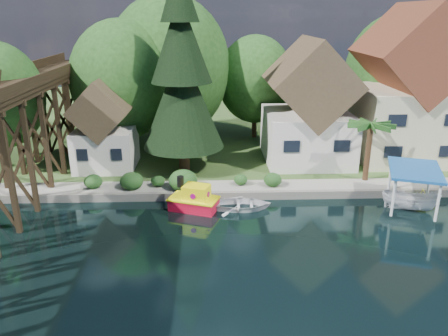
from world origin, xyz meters
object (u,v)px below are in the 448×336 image
at_px(house_center, 406,95).
at_px(shed, 105,130).
at_px(tugboat, 194,200).
at_px(boat_yellow, 424,195).
at_px(house_left, 308,110).
at_px(palm_tree, 371,127).
at_px(boat_white_a, 242,203).
at_px(conifer, 182,75).
at_px(boat_canopy, 412,192).

height_order(house_center, shed, house_center).
relative_size(tugboat, boat_yellow, 1.64).
distance_m(house_left, palm_tree, 6.77).
bearing_deg(boat_white_a, shed, 56.54).
relative_size(palm_tree, tugboat, 1.32).
relative_size(house_left, palm_tree, 2.15).
bearing_deg(conifer, tugboat, -81.73).
bearing_deg(house_left, shed, -175.23).
bearing_deg(boat_canopy, shed, 159.36).
height_order(boat_white_a, boat_yellow, boat_yellow).
relative_size(shed, boat_yellow, 3.31).
bearing_deg(boat_yellow, shed, 63.74).
distance_m(palm_tree, boat_yellow, 6.47).
xyz_separation_m(house_center, tugboat, (-19.06, -10.23, -5.67)).
relative_size(house_left, tugboat, 2.84).
relative_size(boat_white_a, boat_yellow, 1.78).
xyz_separation_m(house_center, boat_yellow, (-2.02, -9.66, -5.79)).
bearing_deg(shed, conifer, -6.89).
bearing_deg(conifer, boat_white_a, -58.46).
xyz_separation_m(conifer, boat_white_a, (4.52, -7.36, -8.21)).
bearing_deg(conifer, boat_yellow, -20.66).
distance_m(house_center, palm_tree, 8.19).
height_order(boat_canopy, boat_yellow, boat_canopy).
height_order(conifer, boat_yellow, conifer).
height_order(tugboat, boat_yellow, tugboat).
xyz_separation_m(palm_tree, tugboat, (-13.82, -4.10, -4.23)).
bearing_deg(house_center, boat_white_a, -146.88).
relative_size(house_center, palm_tree, 2.71).
relative_size(house_left, boat_white_a, 2.61).
height_order(house_center, tugboat, house_center).
bearing_deg(house_center, conifer, -172.00).
distance_m(house_left, boat_white_a, 12.64).
xyz_separation_m(house_center, boat_canopy, (-3.57, -10.83, -5.06)).
relative_size(tugboat, boat_white_a, 0.92).
height_order(house_left, palm_tree, house_left).
relative_size(shed, conifer, 0.46).
bearing_deg(house_left, tugboat, -135.96).
xyz_separation_m(shed, boat_canopy, (23.43, -8.83, -2.47)).
bearing_deg(boat_canopy, house_left, 117.74).
xyz_separation_m(palm_tree, boat_white_a, (-10.38, -4.06, -4.54)).
relative_size(tugboat, boat_canopy, 0.68).
relative_size(house_center, conifer, 0.82).
bearing_deg(boat_canopy, boat_white_a, 176.98).
bearing_deg(boat_white_a, conifer, 33.82).
xyz_separation_m(house_left, tugboat, (-10.06, -9.73, -4.39)).
relative_size(conifer, boat_canopy, 2.95).
height_order(house_left, shed, house_left).
xyz_separation_m(house_left, shed, (-18.00, -1.50, -1.31)).
distance_m(house_center, boat_yellow, 11.44).
distance_m(shed, conifer, 8.43).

